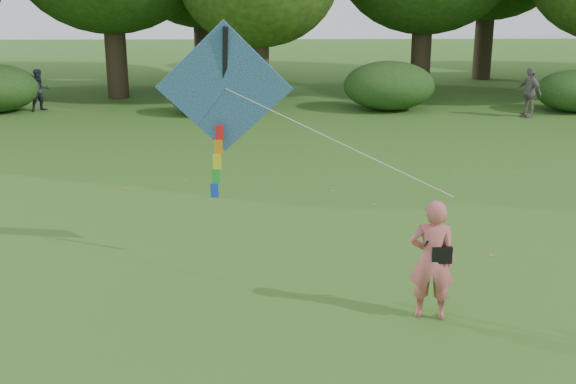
{
  "coord_description": "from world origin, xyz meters",
  "views": [
    {
      "loc": [
        -1.45,
        -9.63,
        5.01
      ],
      "look_at": [
        -1.2,
        2.0,
        1.5
      ],
      "focal_mm": 45.0,
      "sensor_mm": 36.0,
      "label": 1
    }
  ],
  "objects_px": {
    "man_kite_flyer": "(432,260)",
    "bystander_right": "(529,92)",
    "bystander_left": "(40,90)",
    "flying_kite": "(225,91)"
  },
  "relations": [
    {
      "from": "bystander_left",
      "to": "bystander_right",
      "type": "relative_size",
      "value": 0.88
    },
    {
      "from": "man_kite_flyer",
      "to": "bystander_right",
      "type": "bearing_deg",
      "value": -102.62
    },
    {
      "from": "bystander_left",
      "to": "bystander_right",
      "type": "height_order",
      "value": "bystander_right"
    },
    {
      "from": "man_kite_flyer",
      "to": "bystander_left",
      "type": "distance_m",
      "value": 20.98
    },
    {
      "from": "man_kite_flyer",
      "to": "flying_kite",
      "type": "relative_size",
      "value": 0.41
    },
    {
      "from": "bystander_left",
      "to": "flying_kite",
      "type": "xyz_separation_m",
      "value": [
        8.09,
        -15.52,
        2.34
      ]
    },
    {
      "from": "bystander_left",
      "to": "flying_kite",
      "type": "distance_m",
      "value": 17.65
    },
    {
      "from": "man_kite_flyer",
      "to": "flying_kite",
      "type": "distance_m",
      "value": 4.44
    },
    {
      "from": "bystander_right",
      "to": "bystander_left",
      "type": "bearing_deg",
      "value": -125.0
    },
    {
      "from": "man_kite_flyer",
      "to": "bystander_right",
      "type": "relative_size",
      "value": 1.03
    }
  ]
}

